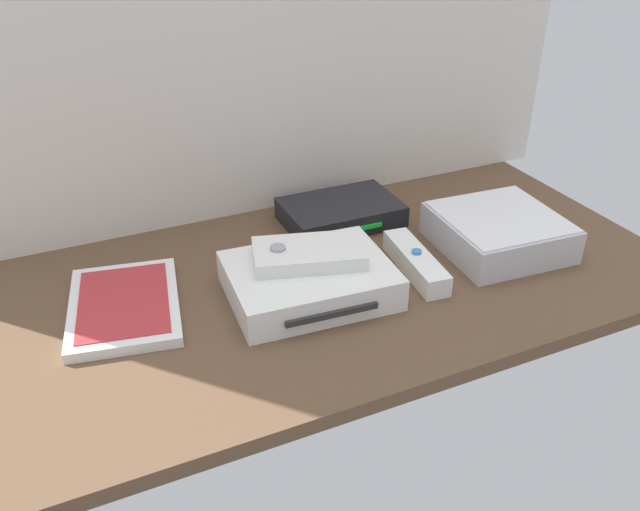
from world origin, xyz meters
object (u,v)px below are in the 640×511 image
(game_case, at_px, (124,306))
(remote_wand, at_px, (416,262))
(game_console, at_px, (309,280))
(mini_computer, at_px, (499,232))
(remote_classic_pad, at_px, (308,254))
(network_router, at_px, (341,212))

(game_case, height_order, remote_wand, remote_wand)
(game_case, bearing_deg, game_console, -5.16)
(mini_computer, height_order, game_case, mini_computer)
(mini_computer, bearing_deg, remote_wand, -176.65)
(game_console, height_order, remote_wand, game_console)
(remote_classic_pad, bearing_deg, network_router, 67.48)
(game_case, distance_m, remote_classic_pad, 0.25)
(mini_computer, bearing_deg, game_console, -180.00)
(game_console, relative_size, mini_computer, 1.22)
(mini_computer, distance_m, remote_classic_pad, 0.30)
(game_console, height_order, mini_computer, mini_computer)
(game_case, distance_m, remote_wand, 0.40)
(game_console, relative_size, remote_wand, 1.46)
(mini_computer, distance_m, network_router, 0.24)
(mini_computer, bearing_deg, remote_classic_pad, 177.31)
(game_case, xyz_separation_m, remote_classic_pad, (0.24, -0.05, 0.05))
(game_console, bearing_deg, remote_classic_pad, 74.42)
(network_router, bearing_deg, remote_wand, -80.17)
(game_console, xyz_separation_m, mini_computer, (0.31, 0.00, 0.00))
(game_case, relative_size, network_router, 1.17)
(game_console, xyz_separation_m, game_case, (-0.23, 0.06, -0.01))
(game_case, height_order, remote_classic_pad, remote_classic_pad)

